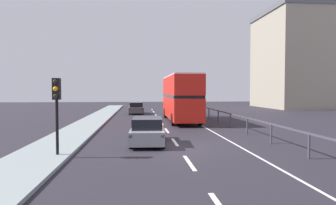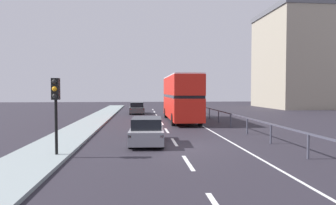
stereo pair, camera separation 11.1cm
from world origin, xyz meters
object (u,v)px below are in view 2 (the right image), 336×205
at_px(double_decker_bus_red, 181,97).
at_px(traffic_signal_pole, 56,97).
at_px(sedan_car_ahead, 137,108).
at_px(hatchback_car_near, 147,131).

distance_m(double_decker_bus_red, traffic_signal_pole, 15.95).
bearing_deg(sedan_car_ahead, hatchback_car_near, -89.43).
xyz_separation_m(traffic_signal_pole, sedan_car_ahead, (3.07, 23.42, -1.87)).
xyz_separation_m(double_decker_bus_red, hatchback_car_near, (-3.38, -11.25, -1.57)).
height_order(traffic_signal_pole, sedan_car_ahead, traffic_signal_pole).
bearing_deg(double_decker_bus_red, sedan_car_ahead, 114.45).
height_order(hatchback_car_near, traffic_signal_pole, traffic_signal_pole).
relative_size(double_decker_bus_red, sedan_car_ahead, 2.48).
xyz_separation_m(hatchback_car_near, sedan_car_ahead, (-0.79, 20.46, 0.00)).
xyz_separation_m(hatchback_car_near, traffic_signal_pole, (-3.86, -2.96, 1.87)).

